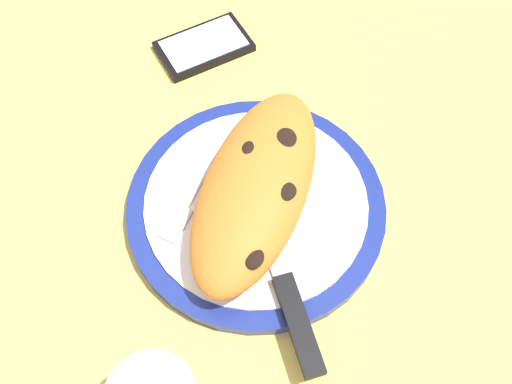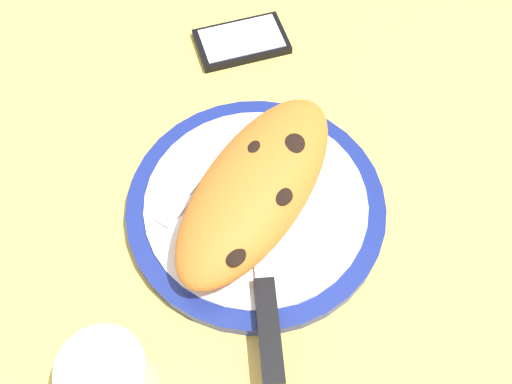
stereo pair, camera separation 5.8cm
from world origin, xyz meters
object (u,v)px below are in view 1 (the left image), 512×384
(plate, at_px, (256,206))
(calzone, at_px, (260,190))
(knife, at_px, (287,293))
(fork, at_px, (193,191))
(smartphone, at_px, (204,46))

(plate, bearing_deg, calzone, 61.47)
(knife, bearing_deg, fork, -124.98)
(plate, xyz_separation_m, smartphone, (-0.21, -0.12, -0.00))
(smartphone, bearing_deg, fork, 14.49)
(smartphone, bearing_deg, knife, 30.56)
(plate, relative_size, knife, 1.29)
(fork, bearing_deg, smartphone, -165.51)
(calzone, height_order, fork, calzone)
(calzone, distance_m, knife, 0.10)
(fork, bearing_deg, knife, 55.02)
(fork, distance_m, smartphone, 0.22)
(calzone, bearing_deg, fork, -87.16)
(plate, distance_m, calzone, 0.04)
(knife, distance_m, smartphone, 0.35)
(fork, height_order, knife, knife)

